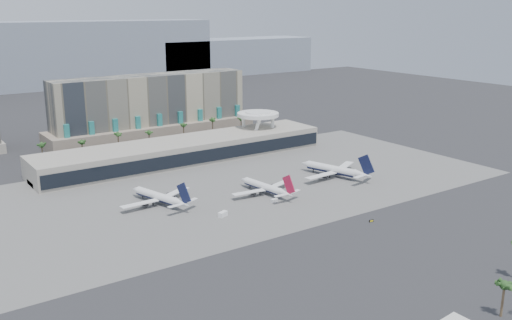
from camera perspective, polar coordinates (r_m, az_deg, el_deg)
ground at (r=239.89m, az=5.31°, el=-5.69°), size 900.00×900.00×0.00m
apron_pad at (r=281.75m, az=-1.87°, el=-2.44°), size 260.00×130.00×0.06m
mountain_ridge at (r=666.30m, az=-19.80°, el=9.45°), size 680.00×60.00×70.00m
hotel at (r=384.81m, az=-10.36°, el=4.64°), size 140.00×30.00×42.00m
terminal at (r=325.77m, az=-7.13°, el=1.04°), size 170.00×32.50×14.50m
saucer_structure at (r=356.26m, az=0.20°, el=4.33°), size 26.00×26.00×21.89m
palm_row at (r=358.60m, az=-8.79°, el=2.93°), size 157.80×2.80×13.10m
airliner_left at (r=256.36m, az=-9.66°, el=-3.66°), size 36.87×38.25×13.48m
airliner_centre at (r=266.73m, az=0.95°, el=-2.73°), size 35.76×36.99×12.79m
airliner_right at (r=296.03m, az=7.84°, el=-0.96°), size 40.69×42.17×14.93m
service_vehicle_a at (r=239.43m, az=-3.33°, el=-5.42°), size 4.70×3.48×2.07m
service_vehicle_b at (r=256.12m, az=1.84°, el=-4.08°), size 3.18×1.96×1.58m
taxiway_sign at (r=237.99m, az=11.46°, el=-5.98°), size 2.11×0.58×0.95m
near_palm_a at (r=177.24m, az=23.56°, el=-11.81°), size 6.00×6.00×11.13m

